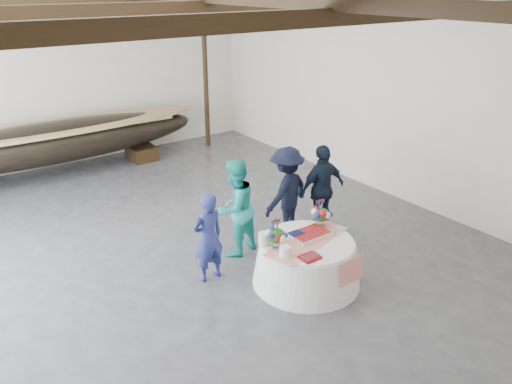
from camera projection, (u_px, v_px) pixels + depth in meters
floor at (188, 246)px, 9.36m from camera, size 10.00×12.00×0.01m
wall_back at (71, 78)px, 12.94m from camera, size 10.00×0.02×4.50m
wall_right at (379, 94)px, 11.18m from camera, size 0.02×12.00×4.50m
pavilion_structure at (151, 18)px, 8.43m from camera, size 9.80×11.76×4.50m
longboat_display at (54, 142)px, 12.31m from camera, size 7.56×1.51×1.42m
banquet_table at (307, 262)px, 8.10m from camera, size 1.77×1.77×0.76m
tabletop_items at (299, 230)px, 7.99m from camera, size 1.72×1.01×0.40m
guest_woman_blue at (208, 238)px, 8.06m from camera, size 0.57×0.39×1.53m
guest_woman_teal at (235, 208)px, 8.80m from camera, size 1.02×0.88×1.79m
guest_man_left at (287, 192)px, 9.47m from camera, size 1.28×0.94×1.77m
guest_man_right at (322, 189)px, 9.62m from camera, size 1.06×0.48×1.77m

